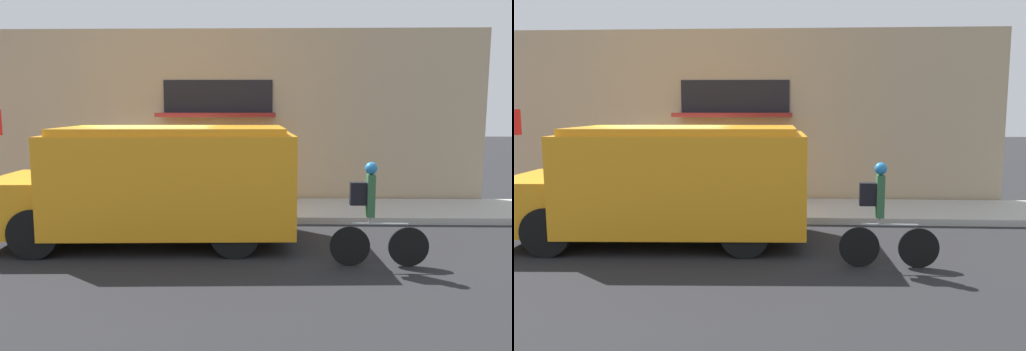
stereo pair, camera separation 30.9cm
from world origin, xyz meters
The scene contains 6 objects.
ground_plane centered at (0.00, 0.00, 0.00)m, with size 70.00×70.00×0.00m, color #232326.
sidewalk centered at (0.00, 1.18, 0.08)m, with size 28.00×2.37×0.15m.
storefront centered at (0.03, 2.52, 2.28)m, with size 16.24×1.05×4.54m.
school_bus centered at (0.43, -1.53, 1.15)m, with size 5.54×2.81×2.17m.
cyclist centered at (4.13, -2.88, 0.80)m, with size 1.57×0.20×1.68m.
trash_bin centered at (1.76, 1.78, 0.62)m, with size 0.51×0.51×0.93m.
Camera 2 is at (2.77, -10.64, 2.50)m, focal length 35.00 mm.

